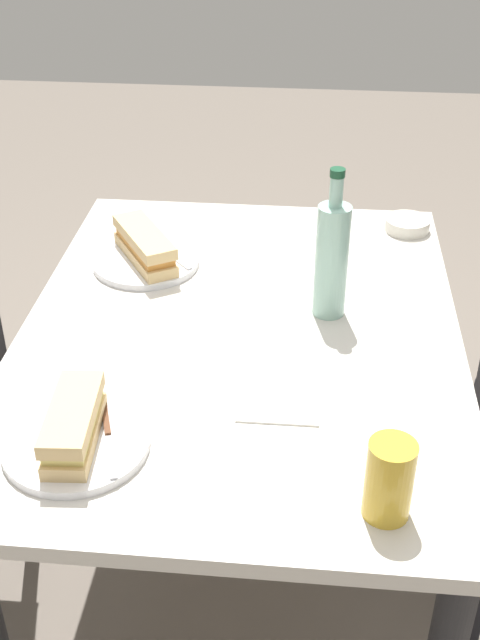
% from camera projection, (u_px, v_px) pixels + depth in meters
% --- Properties ---
extents(ground_plane, '(8.00, 8.00, 0.00)m').
position_uv_depth(ground_plane, '(240.00, 575.00, 1.97)').
color(ground_plane, '#6B6056').
extents(dining_table, '(1.16, 0.86, 0.72)m').
position_uv_depth(dining_table, '(240.00, 372.00, 1.64)').
color(dining_table, beige).
rests_on(dining_table, ground).
extents(plate_near, '(0.24, 0.24, 0.01)m').
position_uv_depth(plate_near, '(146.00, 262.00, 1.80)').
color(plate_near, white).
rests_on(plate_near, dining_table).
extents(baguette_sandwich_near, '(0.22, 0.18, 0.07)m').
position_uv_depth(baguette_sandwich_near, '(145.00, 245.00, 1.78)').
color(baguette_sandwich_near, '#DBB77A').
rests_on(baguette_sandwich_near, plate_near).
extents(knife_near, '(0.14, 0.13, 0.01)m').
position_uv_depth(knife_near, '(165.00, 251.00, 1.82)').
color(knife_near, silver).
rests_on(knife_near, plate_near).
extents(plate_far, '(0.24, 0.24, 0.01)m').
position_uv_depth(plate_far, '(76.00, 444.00, 1.29)').
color(plate_far, white).
rests_on(plate_far, dining_table).
extents(baguette_sandwich_far, '(0.19, 0.08, 0.07)m').
position_uv_depth(baguette_sandwich_far, '(73.00, 424.00, 1.27)').
color(baguette_sandwich_far, '#DBB77A').
rests_on(baguette_sandwich_far, plate_far).
extents(knife_far, '(0.17, 0.07, 0.01)m').
position_uv_depth(knife_far, '(108.00, 435.00, 1.29)').
color(knife_far, silver).
rests_on(knife_far, plate_far).
extents(water_bottle, '(0.06, 0.06, 0.31)m').
position_uv_depth(water_bottle, '(332.00, 258.00, 1.57)').
color(water_bottle, '#99C6B7').
rests_on(water_bottle, dining_table).
extents(beer_glass, '(0.07, 0.07, 0.13)m').
position_uv_depth(beer_glass, '(389.00, 480.00, 1.14)').
color(beer_glass, gold).
rests_on(beer_glass, dining_table).
extents(olive_bowl, '(0.11, 0.11, 0.03)m').
position_uv_depth(olive_bowl, '(407.00, 225.00, 1.94)').
color(olive_bowl, silver).
rests_on(olive_bowl, dining_table).
extents(paper_napkin, '(0.14, 0.14, 0.00)m').
position_uv_depth(paper_napkin, '(279.00, 398.00, 1.40)').
color(paper_napkin, white).
rests_on(paper_napkin, dining_table).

